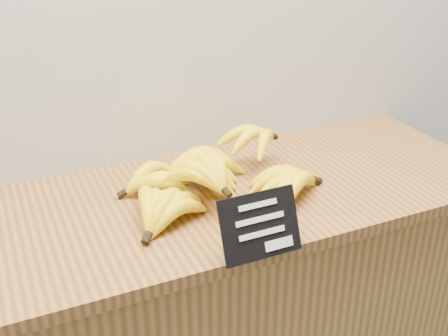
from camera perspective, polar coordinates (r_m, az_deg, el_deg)
counter_top at (r=1.35m, az=-0.88°, el=-3.14°), size 1.42×0.54×0.03m
chalkboard_sign at (r=1.10m, az=3.70°, el=-5.87°), size 0.16×0.06×0.12m
banana_pile at (r=1.32m, az=-1.26°, el=-0.78°), size 0.52×0.40×0.12m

